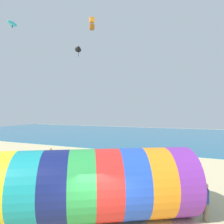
{
  "coord_description": "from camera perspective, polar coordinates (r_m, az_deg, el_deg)",
  "views": [
    {
      "loc": [
        3.08,
        -5.9,
        4.94
      ],
      "look_at": [
        -1.34,
        4.27,
        4.97
      ],
      "focal_mm": 32.0,
      "sensor_mm": 36.0,
      "label": 1
    }
  ],
  "objects": [
    {
      "name": "kite_orange_box",
      "position": [
        18.27,
        -5.77,
        23.83
      ],
      "size": [
        0.51,
        0.51,
        1.04
      ],
      "color": "orange"
    },
    {
      "name": "giant_inflatable_tube",
      "position": [
        9.87,
        -4.78,
        -19.87
      ],
      "size": [
        9.49,
        7.45,
        3.22
      ],
      "color": "yellow",
      "rests_on": "ground"
    },
    {
      "name": "kite_black_delta",
      "position": [
        17.97,
        -9.58,
        17.65
      ],
      "size": [
        0.84,
        0.86,
        1.07
      ],
      "color": "black"
    },
    {
      "name": "kite_handler",
      "position": [
        10.81,
        25.24,
        -22.19
      ],
      "size": [
        0.28,
        0.39,
        1.72
      ],
      "color": "#726651",
      "rests_on": "ground"
    },
    {
      "name": "bystander_near_water",
      "position": [
        15.52,
        12.5,
        -15.42
      ],
      "size": [
        0.25,
        0.38,
        1.68
      ],
      "color": "#383D56",
      "rests_on": "ground"
    },
    {
      "name": "sea",
      "position": [
        44.28,
        19.5,
        -6.5
      ],
      "size": [
        120.0,
        40.0,
        0.1
      ],
      "primitive_type": "cube",
      "color": "#236084",
      "rests_on": "ground"
    },
    {
      "name": "kite_cyan_parafoil",
      "position": [
        15.31,
        -26.59,
        21.67
      ],
      "size": [
        0.46,
        0.81,
        0.44
      ],
      "color": "#2DB2C6"
    },
    {
      "name": "bystander_mid_beach",
      "position": [
        19.97,
        -17.11,
        -12.09
      ],
      "size": [
        0.39,
        0.42,
        1.6
      ],
      "color": "#726651",
      "rests_on": "ground"
    }
  ]
}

